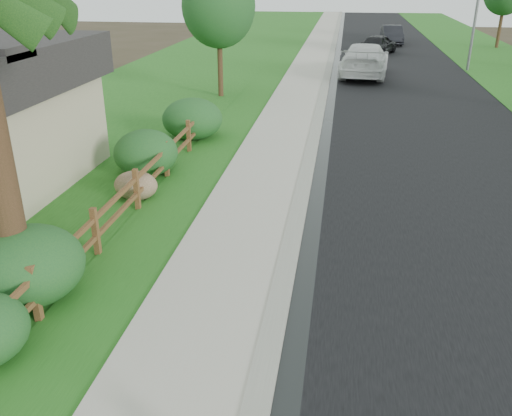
# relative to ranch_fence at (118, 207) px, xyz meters

# --- Properties ---
(road) EXTENTS (8.00, 90.00, 0.02)m
(road) POSITION_rel_ranch_fence_xyz_m (8.20, 28.60, -0.61)
(road) COLOR black
(road) RESTS_ON ground
(curb) EXTENTS (0.40, 90.00, 0.12)m
(curb) POSITION_rel_ranch_fence_xyz_m (4.00, 28.60, -0.56)
(curb) COLOR gray
(curb) RESTS_ON ground
(wet_gutter) EXTENTS (0.50, 90.00, 0.00)m
(wet_gutter) POSITION_rel_ranch_fence_xyz_m (4.35, 28.60, -0.60)
(wet_gutter) COLOR black
(wet_gutter) RESTS_ON road
(sidewalk) EXTENTS (2.20, 90.00, 0.10)m
(sidewalk) POSITION_rel_ranch_fence_xyz_m (2.70, 28.60, -0.57)
(sidewalk) COLOR #AFAC99
(sidewalk) RESTS_ON ground
(grass_strip) EXTENTS (1.60, 90.00, 0.06)m
(grass_strip) POSITION_rel_ranch_fence_xyz_m (0.80, 28.60, -0.59)
(grass_strip) COLOR #1F5719
(grass_strip) RESTS_ON ground
(lawn_near) EXTENTS (9.00, 90.00, 0.04)m
(lawn_near) POSITION_rel_ranch_fence_xyz_m (-4.40, 28.60, -0.60)
(lawn_near) COLOR #1F5719
(lawn_near) RESTS_ON ground
(verge_far) EXTENTS (6.00, 90.00, 0.04)m
(verge_far) POSITION_rel_ranch_fence_xyz_m (15.10, 28.60, -0.60)
(verge_far) COLOR #1F5719
(verge_far) RESTS_ON ground
(ranch_fence) EXTENTS (0.12, 16.92, 1.10)m
(ranch_fence) POSITION_rel_ranch_fence_xyz_m (0.00, 0.00, 0.00)
(ranch_fence) COLOR #55381C
(ranch_fence) RESTS_ON ground
(white_suv) EXTENTS (3.09, 6.48, 1.82)m
(white_suv) POSITION_rel_ranch_fence_xyz_m (6.03, 21.31, 0.31)
(white_suv) COLOR silver
(white_suv) RESTS_ON road
(dark_car_mid) EXTENTS (3.09, 4.41, 1.39)m
(dark_car_mid) POSITION_rel_ranch_fence_xyz_m (7.27, 30.58, 0.10)
(dark_car_mid) COLOR black
(dark_car_mid) RESTS_ON road
(dark_car_far) EXTENTS (1.66, 4.43, 1.44)m
(dark_car_far) POSITION_rel_ranch_fence_xyz_m (8.63, 36.69, 0.12)
(dark_car_far) COLOR black
(dark_car_far) RESTS_ON road
(boulder) EXTENTS (1.20, 0.92, 0.77)m
(boulder) POSITION_rel_ranch_fence_xyz_m (-0.30, 1.90, -0.23)
(boulder) COLOR brown
(boulder) RESTS_ON ground
(shrub_b) EXTENTS (2.57, 2.57, 1.39)m
(shrub_b) POSITION_rel_ranch_fence_xyz_m (-0.48, -2.93, 0.08)
(shrub_b) COLOR #1A4A21
(shrub_b) RESTS_ON ground
(shrub_c) EXTENTS (2.00, 2.00, 1.35)m
(shrub_c) POSITION_rel_ranch_fence_xyz_m (-0.66, 3.74, 0.06)
(shrub_c) COLOR #1A4A21
(shrub_c) RESTS_ON ground
(shrub_d) EXTENTS (2.64, 2.64, 1.45)m
(shrub_d) POSITION_rel_ranch_fence_xyz_m (-0.30, 7.60, 0.11)
(shrub_d) COLOR #1A4A21
(shrub_d) RESTS_ON ground
(tree_near_left) EXTENTS (3.34, 3.34, 5.91)m
(tree_near_left) POSITION_rel_ranch_fence_xyz_m (-0.85, 14.72, 3.45)
(tree_near_left) COLOR #362816
(tree_near_left) RESTS_ON ground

